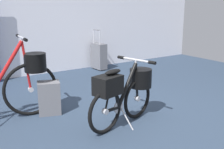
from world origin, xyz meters
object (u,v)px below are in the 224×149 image
at_px(rolling_suitcase, 99,56).
at_px(folding_bike_foreground, 125,90).
at_px(backpack_on_floor, 49,98).
at_px(display_bike_left, 8,83).

bearing_deg(rolling_suitcase, folding_bike_foreground, -114.89).
bearing_deg(backpack_on_floor, display_bike_left, 168.50).
relative_size(rolling_suitcase, backpack_on_floor, 2.03).
distance_m(folding_bike_foreground, rolling_suitcase, 2.75).
distance_m(rolling_suitcase, backpack_on_floor, 2.46).
xyz_separation_m(folding_bike_foreground, display_bike_left, (-1.05, 0.86, 0.05)).
bearing_deg(rolling_suitcase, display_bike_left, -143.55).
distance_m(folding_bike_foreground, display_bike_left, 1.36).
bearing_deg(display_bike_left, folding_bike_foreground, -39.24).
relative_size(folding_bike_foreground, rolling_suitcase, 1.22).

